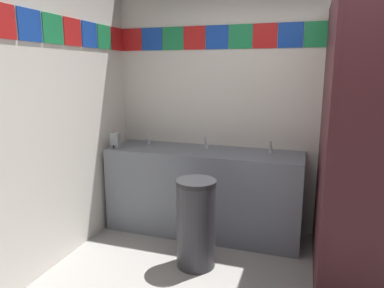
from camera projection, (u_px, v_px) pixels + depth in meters
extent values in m
cube|color=silver|center=(300.00, 96.00, 3.54)|extent=(3.92, 0.08, 2.89)
cube|color=red|center=(132.00, 40.00, 3.95)|extent=(0.24, 0.01, 0.24)
cube|color=#1947B7|center=(152.00, 39.00, 3.87)|extent=(0.24, 0.01, 0.24)
cube|color=#1E8C4C|center=(173.00, 39.00, 3.80)|extent=(0.24, 0.01, 0.24)
cube|color=red|center=(194.00, 38.00, 3.72)|extent=(0.24, 0.01, 0.24)
cube|color=#1947B7|center=(217.00, 37.00, 3.65)|extent=(0.24, 0.01, 0.24)
cube|color=#1E8C4C|center=(240.00, 37.00, 3.57)|extent=(0.24, 0.01, 0.24)
cube|color=red|center=(265.00, 36.00, 3.49)|extent=(0.24, 0.01, 0.24)
cube|color=#1947B7|center=(291.00, 35.00, 3.42)|extent=(0.24, 0.01, 0.24)
cube|color=#1E8C4C|center=(317.00, 34.00, 3.34)|extent=(0.24, 0.01, 0.24)
cube|color=red|center=(345.00, 33.00, 3.27)|extent=(0.24, 0.01, 0.24)
cube|color=#1947B7|center=(375.00, 33.00, 3.19)|extent=(0.24, 0.01, 0.24)
cube|color=silver|center=(6.00, 106.00, 2.56)|extent=(0.08, 3.36, 2.89)
cube|color=red|center=(2.00, 21.00, 2.43)|extent=(0.01, 0.24, 0.24)
cube|color=#1947B7|center=(30.00, 25.00, 2.67)|extent=(0.01, 0.24, 0.24)
cube|color=#1E8C4C|center=(53.00, 29.00, 2.91)|extent=(0.01, 0.24, 0.24)
cube|color=red|center=(73.00, 32.00, 3.15)|extent=(0.01, 0.24, 0.24)
cube|color=#1947B7|center=(90.00, 35.00, 3.39)|extent=(0.01, 0.24, 0.24)
cube|color=#1E8C4C|center=(104.00, 37.00, 3.63)|extent=(0.01, 0.24, 0.24)
cube|color=red|center=(117.00, 39.00, 3.87)|extent=(0.01, 0.24, 0.24)
cube|color=slate|center=(203.00, 191.00, 3.72)|extent=(2.00, 0.59, 0.89)
cube|color=slate|center=(211.00, 149.00, 3.89)|extent=(2.00, 0.03, 0.08)
cylinder|color=white|center=(144.00, 152.00, 3.82)|extent=(0.34, 0.34, 0.10)
cylinder|color=white|center=(203.00, 156.00, 3.61)|extent=(0.34, 0.34, 0.10)
cylinder|color=white|center=(269.00, 161.00, 3.41)|extent=(0.34, 0.34, 0.10)
cylinder|color=silver|center=(149.00, 142.00, 3.93)|extent=(0.04, 0.04, 0.05)
cylinder|color=silver|center=(147.00, 137.00, 3.87)|extent=(0.02, 0.06, 0.09)
cylinder|color=silver|center=(207.00, 146.00, 3.72)|extent=(0.04, 0.04, 0.05)
cylinder|color=silver|center=(205.00, 140.00, 3.66)|extent=(0.02, 0.06, 0.09)
cylinder|color=silver|center=(271.00, 150.00, 3.52)|extent=(0.04, 0.04, 0.05)
cylinder|color=silver|center=(271.00, 144.00, 3.46)|extent=(0.02, 0.06, 0.09)
cube|color=gray|center=(115.00, 140.00, 3.73)|extent=(0.09, 0.07, 0.16)
cylinder|color=black|center=(114.00, 147.00, 3.70)|extent=(0.02, 0.02, 0.03)
cube|color=#471E23|center=(325.00, 142.00, 2.86)|extent=(0.04, 1.38, 2.25)
cylinder|color=silver|center=(333.00, 145.00, 2.21)|extent=(0.02, 0.02, 0.10)
cylinder|color=white|center=(372.00, 241.00, 3.16)|extent=(0.38, 0.38, 0.40)
torus|color=white|center=(374.00, 218.00, 3.12)|extent=(0.39, 0.39, 0.05)
cube|color=white|center=(372.00, 194.00, 3.28)|extent=(0.34, 0.17, 0.34)
cylinder|color=#333338|center=(196.00, 226.00, 3.07)|extent=(0.34, 0.34, 0.74)
cylinder|color=#262628|center=(196.00, 182.00, 2.99)|extent=(0.35, 0.35, 0.04)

